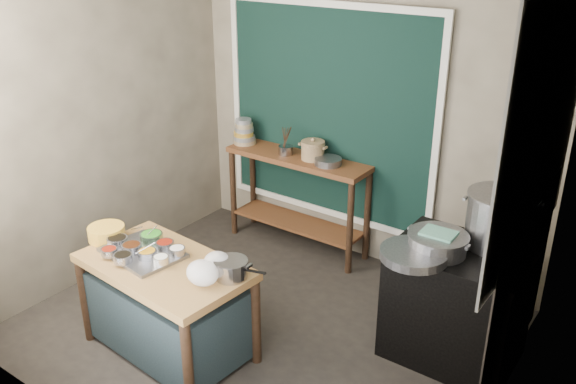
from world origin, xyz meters
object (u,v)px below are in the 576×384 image
Objects in this scene: prep_table at (168,308)px; utensil_cup at (286,150)px; saucepan at (231,269)px; condiment_tray at (143,253)px; yellow_basin at (107,233)px; ceramic_crock at (313,151)px; stock_pot at (500,220)px; stove_block at (455,306)px; steamer at (438,243)px; back_counter at (297,202)px.

utensil_cup reaches higher than prep_table.
condiment_tray is at bearing 173.57° from saucepan.
yellow_basin is 1.19× the size of ceramic_crock.
ceramic_crock is at bearing 164.53° from stock_pot.
stove_block reaches higher than condiment_tray.
stock_pot is 0.48m from steamer.
back_counter reaches higher than saucepan.
steamer is at bearing -25.99° from back_counter.
saucepan is 0.56× the size of steamer.
ceramic_crock is 0.46× the size of stock_pot.
saucepan is 1.89m from stock_pot.
stove_block is 0.70m from stock_pot.
utensil_cup reaches higher than saucepan.
ceramic_crock reaches higher than prep_table.
prep_table is 0.75m from yellow_basin.
prep_table is 5.24× the size of saucepan.
stock_pot is at bearing 52.91° from stove_block.
yellow_basin is 2.45m from steamer.
stock_pot reaches higher than ceramic_crock.
back_counter is at bearing -175.07° from ceramic_crock.
condiment_tray is 0.40m from yellow_basin.
steamer is at bearing -136.67° from stove_block.
yellow_basin is (-2.35, -1.18, 0.38)m from stove_block.
prep_table is 2.93× the size of steamer.
saucepan reaches higher than prep_table.
stove_block is 2.30m from condiment_tray.
stove_block is 3.89× the size of ceramic_crock.
ceramic_crock is (0.61, 1.92, 0.22)m from yellow_basin.
back_counter is 5.25× the size of yellow_basin.
condiment_tray is 1.16× the size of stock_pot.
yellow_basin is at bearing -154.65° from steamer.
condiment_tray is (-0.22, 0.00, 0.39)m from prep_table.
utensil_cup is (-0.29, 1.88, 0.62)m from prep_table.
prep_table is 2.03m from ceramic_crock.
yellow_basin is at bearing -103.16° from back_counter.
ceramic_crock reaches higher than saucepan.
condiment_tray is 1.35× the size of steamer.
ceramic_crock is (0.21, 1.92, 0.26)m from condiment_tray.
saucepan reaches higher than stove_block.
utensil_cup reaches higher than back_counter.
ceramic_crock reaches higher than back_counter.
prep_table is 8.93× the size of utensil_cup.
stock_pot reaches higher than prep_table.
saucepan is (0.73, 0.13, 0.05)m from condiment_tray.
condiment_tray is at bearing -96.18° from ceramic_crock.
stock_pot is (0.16, 0.22, 0.65)m from stove_block.
utensil_cup is at bearing -171.68° from ceramic_crock.
back_counter is at bearing 99.74° from prep_table.
condiment_tray is (-0.05, -1.91, 0.29)m from back_counter.
utensil_cup is at bearing -167.25° from back_counter.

